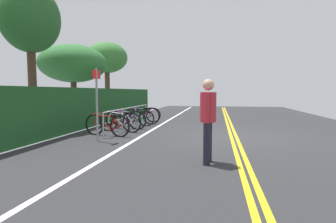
{
  "coord_description": "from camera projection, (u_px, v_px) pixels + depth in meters",
  "views": [
    {
      "loc": [
        -8.68,
        0.53,
        1.44
      ],
      "look_at": [
        0.09,
        2.18,
        0.76
      ],
      "focal_mm": 28.13,
      "sensor_mm": 36.0,
      "label": 1
    }
  ],
  "objects": [
    {
      "name": "sign_post_near",
      "position": [
        97.0,
        97.0,
        7.48
      ],
      "size": [
        0.36,
        0.08,
        2.1
      ],
      "color": "gray",
      "rests_on": "ground_plane"
    },
    {
      "name": "bike_rack",
      "position": [
        129.0,
        112.0,
        10.5
      ],
      "size": [
        4.99,
        0.05,
        0.81
      ],
      "color": "#9EA0A5",
      "rests_on": "ground_plane"
    },
    {
      "name": "bicycle_0",
      "position": [
        107.0,
        125.0,
        8.55
      ],
      "size": [
        0.52,
        1.69,
        0.75
      ],
      "color": "black",
      "rests_on": "ground_plane"
    },
    {
      "name": "centre_line_yellow_outer",
      "position": [
        231.0,
        136.0,
        8.53
      ],
      "size": [
        30.96,
        0.1,
        0.0
      ],
      "primitive_type": "cube",
      "color": "gold",
      "rests_on": "ground_plane"
    },
    {
      "name": "bicycle_2",
      "position": [
        126.0,
        120.0,
        10.14
      ],
      "size": [
        0.46,
        1.71,
        0.76
      ],
      "color": "black",
      "rests_on": "ground_plane"
    },
    {
      "name": "bicycle_5",
      "position": [
        143.0,
        115.0,
        12.5
      ],
      "size": [
        0.46,
        1.69,
        0.73
      ],
      "color": "black",
      "rests_on": "ground_plane"
    },
    {
      "name": "bicycle_4",
      "position": [
        139.0,
        116.0,
        11.68
      ],
      "size": [
        0.46,
        1.85,
        0.79
      ],
      "color": "black",
      "rests_on": "ground_plane"
    },
    {
      "name": "bicycle_1",
      "position": [
        120.0,
        122.0,
        9.41
      ],
      "size": [
        0.48,
        1.7,
        0.77
      ],
      "color": "black",
      "rests_on": "ground_plane"
    },
    {
      "name": "ground_plane",
      "position": [
        233.0,
        137.0,
        8.52
      ],
      "size": [
        34.4,
        10.82,
        0.05
      ],
      "primitive_type": "cube",
      "color": "#2B2B2D"
    },
    {
      "name": "bike_lane_stripe_white",
      "position": [
        146.0,
        133.0,
        9.05
      ],
      "size": [
        30.96,
        0.12,
        0.0
      ],
      "primitive_type": "cube",
      "color": "white",
      "rests_on": "ground_plane"
    },
    {
      "name": "bicycle_3",
      "position": [
        134.0,
        118.0,
        10.95
      ],
      "size": [
        0.53,
        1.7,
        0.69
      ],
      "color": "black",
      "rests_on": "ground_plane"
    },
    {
      "name": "centre_line_yellow_inner",
      "position": [
        236.0,
        136.0,
        8.5
      ],
      "size": [
        30.96,
        0.1,
        0.0
      ],
      "primitive_type": "cube",
      "color": "gold",
      "rests_on": "ground_plane"
    },
    {
      "name": "tree_extra",
      "position": [
        107.0,
        58.0,
        17.47
      ],
      "size": [
        2.71,
        2.71,
        4.7
      ],
      "color": "#473323",
      "rests_on": "ground_plane"
    },
    {
      "name": "tree_far_right",
      "position": [
        73.0,
        64.0,
        13.12
      ],
      "size": [
        3.31,
        3.31,
        3.76
      ],
      "color": "#473323",
      "rests_on": "ground_plane"
    },
    {
      "name": "pedestrian",
      "position": [
        208.0,
        115.0,
        5.21
      ],
      "size": [
        0.49,
        0.32,
        1.68
      ],
      "color": "#1E1E2D",
      "rests_on": "ground_plane"
    },
    {
      "name": "hedge_backdrop",
      "position": [
        98.0,
        105.0,
        12.34
      ],
      "size": [
        13.94,
        1.08,
        1.58
      ],
      "primitive_type": "cube",
      "color": "#1C4C21",
      "rests_on": "ground_plane"
    },
    {
      "name": "tree_mid",
      "position": [
        30.0,
        20.0,
        9.48
      ],
      "size": [
        2.1,
        2.1,
        5.28
      ],
      "color": "#473323",
      "rests_on": "ground_plane"
    }
  ]
}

